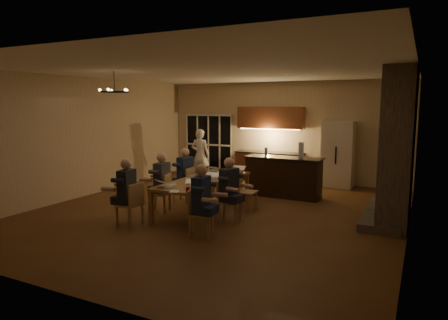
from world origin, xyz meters
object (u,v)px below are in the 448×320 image
(bar_island, at_px, (283,177))
(laptop_c, at_px, (196,173))
(plate_near, at_px, (204,184))
(laptop_d, at_px, (211,176))
(person_right_near, at_px, (201,201))
(redcup_mid, at_px, (197,173))
(chair_left_mid, at_px, (159,193))
(mug_front, at_px, (195,180))
(mug_back, at_px, (208,171))
(redcup_near, at_px, (188,190))
(chair_right_near, at_px, (201,213))
(laptop_a, at_px, (167,182))
(redcup_far, at_px, (235,169))
(chair_left_near, at_px, (129,204))
(laptop_f, at_px, (238,169))
(person_left_mid, at_px, (162,182))
(chandelier, at_px, (114,92))
(bar_blender, at_px, (301,150))
(bar_bottle, at_px, (266,151))
(person_right_mid, at_px, (229,190))
(person_left_far, at_px, (185,175))
(plate_far, at_px, (233,176))
(mug_mid, at_px, (220,174))
(can_cola, at_px, (227,168))
(chair_right_mid, at_px, (230,201))
(plate_left, at_px, (171,185))
(laptop_e, at_px, (216,167))
(chair_right_far, at_px, (247,191))
(chair_left_far, at_px, (183,185))
(person_left_near, at_px, (127,192))
(can_silver, at_px, (187,183))
(laptop_b, at_px, (193,183))

(bar_island, relative_size, laptop_c, 6.50)
(plate_near, bearing_deg, laptop_d, 99.41)
(person_right_near, height_order, redcup_mid, person_right_near)
(chair_left_mid, distance_m, mug_front, 0.96)
(mug_back, bearing_deg, redcup_near, -70.92)
(redcup_near, bearing_deg, chair_right_near, -26.51)
(laptop_a, xyz_separation_m, redcup_far, (0.44, 2.46, -0.05))
(chair_left_near, height_order, laptop_f, laptop_f)
(person_left_mid, relative_size, laptop_f, 4.31)
(chandelier, bearing_deg, laptop_a, -6.42)
(chair_left_mid, relative_size, bar_blender, 2.17)
(redcup_far, distance_m, bar_bottle, 1.13)
(person_right_mid, distance_m, laptop_d, 0.85)
(person_left_far, height_order, chandelier, chandelier)
(chair_left_near, xyz_separation_m, laptop_c, (0.57, 1.70, 0.42))
(chair_left_mid, bearing_deg, plate_near, 75.55)
(person_left_far, height_order, plate_far, person_left_far)
(bar_island, bearing_deg, person_left_far, -140.32)
(mug_mid, distance_m, can_cola, 0.97)
(plate_near, bearing_deg, chandelier, -168.16)
(chair_right_mid, distance_m, laptop_a, 1.38)
(plate_left, bearing_deg, chair_right_mid, 19.61)
(laptop_e, distance_m, mug_mid, 0.71)
(chair_left_near, distance_m, chair_right_far, 2.75)
(mug_front, xyz_separation_m, redcup_near, (0.43, -1.00, 0.01))
(redcup_mid, bearing_deg, mug_back, 87.28)
(laptop_f, relative_size, mug_mid, 3.20)
(laptop_e, xyz_separation_m, redcup_near, (0.67, -2.46, -0.05))
(plate_far, bearing_deg, person_right_near, -78.68)
(person_left_mid, relative_size, laptop_a, 4.31)
(chair_right_near, bearing_deg, laptop_d, 2.64)
(chandelier, relative_size, mug_back, 6.57)
(chair_left_far, bearing_deg, laptop_c, 49.89)
(laptop_e, xyz_separation_m, plate_near, (0.55, -1.60, -0.10))
(redcup_mid, bearing_deg, chair_right_mid, -33.44)
(chair_right_near, relative_size, chandelier, 1.35)
(person_left_near, bearing_deg, chair_left_far, 171.28)
(bar_island, height_order, can_silver, bar_island)
(chair_left_far, height_order, chandelier, chandelier)
(person_left_mid, distance_m, can_silver, 0.90)
(laptop_e, distance_m, bar_blender, 2.27)
(redcup_mid, bearing_deg, laptop_b, -63.26)
(chair_left_near, height_order, person_left_near, person_left_near)
(mug_back, relative_size, plate_near, 0.37)
(laptop_c, height_order, mug_back, laptop_c)
(laptop_d, xyz_separation_m, bar_bottle, (0.43, 2.35, 0.34))
(bar_blender, bearing_deg, can_silver, -132.50)
(person_left_mid, distance_m, laptop_a, 0.87)
(chair_right_near, height_order, person_left_near, person_left_near)
(chandelier, relative_size, laptop_a, 2.05)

